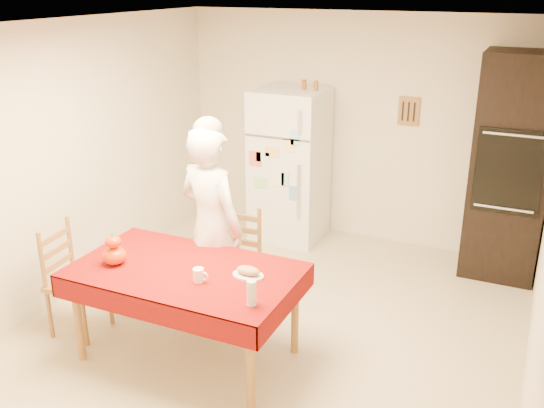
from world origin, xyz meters
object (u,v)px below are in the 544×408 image
Objects in this scene: coffee_mug at (199,275)px; dining_table at (185,277)px; refrigerator at (290,166)px; wine_glass at (252,293)px; bread_plate at (248,276)px; chair_left at (70,275)px; pumpkin_lower at (114,256)px; oven_cabinet at (510,168)px; seated_woman at (211,227)px; chair_far at (236,256)px.

dining_table is at bearing 147.41° from coffee_mug.
refrigerator is 2.92m from wine_glass.
refrigerator reaches higher than bread_plate.
refrigerator is at bearing -24.06° from chair_left.
coffee_mug is at bearing 164.47° from wine_glass.
dining_table is at bearing 15.37° from pumpkin_lower.
bread_plate is at bearing -122.47° from oven_cabinet.
bread_plate is at bearing 10.03° from dining_table.
seated_woman is (0.12, -1.95, 0.02)m from refrigerator.
pumpkin_lower is (0.56, -0.08, 0.32)m from chair_left.
dining_table is at bearing -128.85° from oven_cabinet.
pumpkin_lower is (-0.52, -0.98, 0.32)m from chair_far.
oven_cabinet is 12.50× the size of wine_glass.
pumpkin_lower is at bearing 71.87° from seated_woman.
bread_plate is at bearing 154.05° from seated_woman.
refrigerator is 0.77× the size of oven_cabinet.
chair_left is at bearing -140.17° from oven_cabinet.
pumpkin_lower is (-0.53, -0.15, 0.14)m from dining_table.
bread_plate is at bearing -73.86° from refrigerator.
chair_far is (0.20, -1.68, -0.34)m from refrigerator.
chair_left is at bearing 177.29° from coffee_mug.
chair_left is (-1.08, -0.90, 0.00)m from chair_far.
oven_cabinet reaches higher than wine_glass.
refrigerator is at bearing 106.14° from bread_plate.
chair_left is 5.40× the size of wine_glass.
chair_far is 5.13× the size of pumpkin_lower.
chair_left is at bearing -108.68° from refrigerator.
wine_glass reaches higher than pumpkin_lower.
coffee_mug is at bearing -32.59° from dining_table.
pumpkin_lower is at bearing 174.54° from wine_glass.
pumpkin_lower is 1.05m from bread_plate.
chair_left is at bearing 173.65° from wine_glass.
dining_table is 7.08× the size of bread_plate.
chair_left reaches higher than coffee_mug.
pumpkin_lower is 1.05× the size of wine_glass.
chair_left is 1.61m from bread_plate.
chair_left is 3.96× the size of bread_plate.
chair_far is at bearing -55.46° from chair_left.
chair_left reaches higher than bread_plate.
refrigerator is 1.73m from chair_far.
oven_cabinet is 3.32m from dining_table.
seated_woman reaches higher than chair_left.
oven_cabinet reaches higher than coffee_mug.
coffee_mug is at bearing -81.14° from refrigerator.
coffee_mug is at bearing -98.09° from chair_left.
coffee_mug is at bearing 1.58° from pumpkin_lower.
dining_table is at bearing 159.13° from wine_glass.
chair_left is 1.32m from coffee_mug.
seated_woman is 17.45× the size of coffee_mug.
seated_woman reaches higher than refrigerator.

